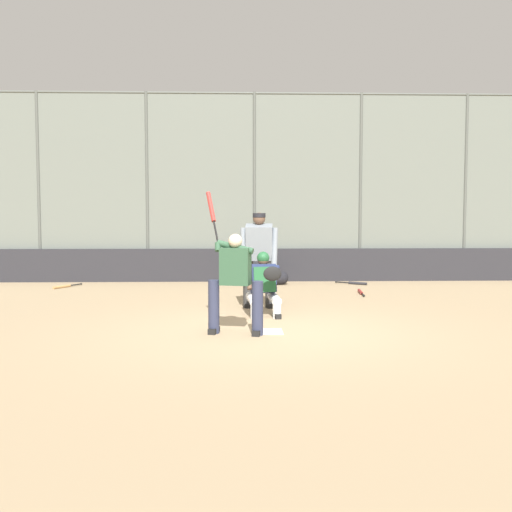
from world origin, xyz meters
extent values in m
plane|color=tan|center=(0.00, 0.00, 0.00)|extent=(160.00, 160.00, 0.00)
cube|color=white|center=(0.00, 0.00, 0.01)|extent=(0.43, 0.43, 0.01)
cylinder|color=#515651|center=(-5.48, -6.75, 2.41)|extent=(0.08, 0.08, 4.82)
cylinder|color=#515651|center=(-2.74, -6.75, 2.41)|extent=(0.08, 0.08, 4.82)
cylinder|color=#515651|center=(0.00, -6.75, 2.41)|extent=(0.08, 0.08, 4.82)
cylinder|color=#515651|center=(2.74, -6.75, 2.41)|extent=(0.08, 0.08, 4.82)
cylinder|color=#515651|center=(5.48, -6.75, 2.41)|extent=(0.08, 0.08, 4.82)
cube|color=slate|center=(0.00, -6.75, 2.41)|extent=(21.93, 0.01, 4.82)
cylinder|color=#515651|center=(0.00, -6.75, 4.79)|extent=(21.93, 0.06, 0.06)
cube|color=#28282D|center=(0.00, -6.65, 0.42)|extent=(21.50, 0.18, 0.84)
cube|color=slate|center=(1.84, -9.32, 0.06)|extent=(15.35, 3.05, 0.12)
cube|color=slate|center=(1.84, -8.22, 0.22)|extent=(15.35, 0.55, 0.44)
cube|color=#B7BABC|center=(1.84, -8.22, 0.48)|extent=(15.35, 0.24, 0.08)
cube|color=slate|center=(1.84, -8.77, 0.38)|extent=(15.35, 0.55, 0.76)
cube|color=#B7BABC|center=(1.84, -8.77, 0.80)|extent=(15.35, 0.24, 0.08)
cube|color=slate|center=(1.84, -9.32, 0.54)|extent=(15.35, 0.55, 1.08)
cube|color=#B7BABC|center=(1.84, -9.32, 1.12)|extent=(15.35, 0.24, 0.08)
cube|color=slate|center=(1.84, -9.87, 0.70)|extent=(15.35, 0.55, 1.40)
cube|color=#B7BABC|center=(1.84, -9.87, 1.44)|extent=(15.35, 0.24, 0.08)
cube|color=slate|center=(1.84, -10.42, 0.86)|extent=(15.35, 0.55, 1.72)
cube|color=#B7BABC|center=(1.84, -10.42, 1.76)|extent=(15.35, 0.24, 0.08)
cylinder|color=#2D334C|center=(0.16, 0.22, 0.39)|extent=(0.16, 0.16, 0.78)
cube|color=black|center=(0.16, 0.22, 0.04)|extent=(0.17, 0.30, 0.08)
cylinder|color=#2D334C|center=(0.79, 0.07, 0.39)|extent=(0.16, 0.16, 0.78)
cube|color=black|center=(0.79, 0.07, 0.04)|extent=(0.17, 0.30, 0.08)
cube|color=#2D5138|center=(0.48, 0.14, 0.98)|extent=(0.47, 0.34, 0.53)
sphere|color=beige|center=(0.48, 0.14, 1.35)|extent=(0.20, 0.20, 0.20)
cylinder|color=#2D5138|center=(0.48, 0.12, 1.26)|extent=(0.55, 0.27, 0.20)
cylinder|color=#2D5138|center=(0.73, 0.06, 1.26)|extent=(0.10, 0.14, 0.15)
sphere|color=black|center=(0.73, 0.03, 1.31)|extent=(0.04, 0.04, 0.04)
cylinder|color=black|center=(0.76, -0.06, 1.47)|extent=(0.10, 0.22, 0.32)
cylinder|color=maroon|center=(0.84, -0.28, 1.84)|extent=(0.17, 0.33, 0.46)
cylinder|color=silver|center=(-0.21, -1.16, 0.14)|extent=(0.14, 0.14, 0.28)
cylinder|color=silver|center=(-0.18, -1.34, 0.30)|extent=(0.23, 0.45, 0.22)
cube|color=black|center=(-0.21, -1.16, 0.04)|extent=(0.14, 0.27, 0.08)
cylinder|color=silver|center=(0.16, -1.10, 0.14)|extent=(0.14, 0.14, 0.28)
cylinder|color=silver|center=(0.19, -1.28, 0.30)|extent=(0.23, 0.45, 0.22)
cube|color=black|center=(0.16, -1.10, 0.04)|extent=(0.14, 0.27, 0.08)
cube|color=navy|center=(0.01, -1.35, 0.64)|extent=(0.46, 0.39, 0.51)
cube|color=#235B33|center=(-0.01, -1.22, 0.64)|extent=(0.38, 0.18, 0.42)
sphere|color=brown|center=(0.01, -1.35, 0.96)|extent=(0.19, 0.19, 0.19)
sphere|color=#235B33|center=(0.01, -1.35, 0.99)|extent=(0.21, 0.21, 0.21)
cylinder|color=navy|center=(-0.18, -1.16, 0.80)|extent=(0.20, 0.50, 0.15)
ellipsoid|color=black|center=(-0.12, -0.92, 0.77)|extent=(0.31, 0.15, 0.24)
cylinder|color=brown|center=(0.25, -1.31, 0.66)|extent=(0.13, 0.30, 0.41)
cylinder|color=#333333|center=(-0.16, -2.30, 0.45)|extent=(0.19, 0.19, 0.90)
cube|color=black|center=(-0.16, -2.30, 0.04)|extent=(0.13, 0.29, 0.08)
cylinder|color=#333333|center=(0.25, -2.32, 0.45)|extent=(0.19, 0.19, 0.90)
cube|color=black|center=(0.25, -2.32, 0.04)|extent=(0.13, 0.29, 0.08)
cube|color=gray|center=(0.05, -2.25, 1.22)|extent=(0.51, 0.46, 0.68)
sphere|color=brown|center=(0.05, -2.25, 1.65)|extent=(0.22, 0.22, 0.22)
cylinder|color=black|center=(0.05, -2.25, 1.71)|extent=(0.24, 0.24, 0.08)
cylinder|color=gray|center=(-0.23, -2.16, 1.01)|extent=(0.17, 0.26, 0.95)
cylinder|color=gray|center=(0.33, -2.20, 1.01)|extent=(0.14, 0.25, 0.95)
sphere|color=black|center=(-2.02, -6.11, 0.03)|extent=(0.04, 0.04, 0.04)
cylinder|color=black|center=(-2.17, -6.02, 0.03)|extent=(0.30, 0.21, 0.03)
cylinder|color=#28282D|center=(-2.51, -5.80, 0.03)|extent=(0.43, 0.31, 0.07)
sphere|color=black|center=(-2.19, -3.59, 0.03)|extent=(0.04, 0.04, 0.04)
cylinder|color=black|center=(-2.21, -3.78, 0.03)|extent=(0.06, 0.38, 0.03)
cylinder|color=maroon|center=(-2.25, -4.22, 0.03)|extent=(0.11, 0.52, 0.07)
sphere|color=black|center=(4.24, -5.89, 0.03)|extent=(0.04, 0.04, 0.04)
cylinder|color=black|center=(4.33, -5.73, 0.03)|extent=(0.21, 0.33, 0.03)
cylinder|color=tan|center=(4.55, -5.35, 0.03)|extent=(0.31, 0.47, 0.07)
cylinder|color=black|center=(-0.19, -5.87, 0.17)|extent=(0.92, 0.33, 0.33)
sphere|color=black|center=(-0.65, -5.87, 0.17)|extent=(0.33, 0.33, 0.33)
sphere|color=black|center=(0.27, -5.87, 0.17)|extent=(0.33, 0.33, 0.33)
camera|label=1|loc=(0.45, 8.68, 1.74)|focal=42.00mm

